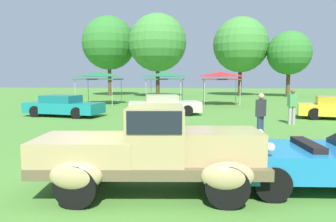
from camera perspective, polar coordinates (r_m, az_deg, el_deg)
name	(u,v)px	position (r m, az deg, el deg)	size (l,w,h in m)	color
ground_plane	(124,185)	(6.73, -8.15, -13.36)	(120.00, 120.00, 0.00)	#4C8433
feature_pickup_truck	(152,149)	(6.06, -2.93, -6.97)	(4.52, 2.10, 1.70)	brown
neighbor_convertible	(334,160)	(7.21, 28.15, -7.90)	(4.49, 1.96, 1.40)	#1E7AB7
show_car_teal	(63,106)	(18.99, -18.69, 0.88)	(4.74, 2.53, 1.22)	teal
show_car_cream	(164,105)	(18.71, -0.72, 1.12)	(4.52, 2.47, 1.22)	beige
show_car_yellow	(336,108)	(19.07, 28.46, 0.47)	(4.18, 2.58, 1.22)	yellow
spectator_near_truck	(292,105)	(16.07, 21.82, 0.98)	(0.45, 0.35, 1.69)	#9E998E
spectator_between_cars	(261,115)	(11.61, 16.63, -0.67)	(0.42, 0.47, 1.69)	#283351
canopy_tent_left_field	(99,75)	(26.81, -12.53, 6.40)	(3.35, 3.35, 2.71)	#B7B7BC
canopy_tent_center_field	(165,75)	(26.98, -0.55, 6.55)	(3.19, 3.19, 2.71)	#B7B7BC
canopy_tent_right_field	(221,75)	(25.80, 9.71, 6.48)	(3.05, 3.05, 2.71)	#B7B7BC
treeline_far_left	(109,43)	(39.90, -10.79, 12.13)	(6.55, 6.55, 9.76)	brown
treeline_mid_left	(158,43)	(36.07, -1.93, 12.39)	(6.53, 6.53, 9.44)	#47331E
treeline_center	(241,45)	(39.77, 13.19, 11.73)	(6.70, 6.70, 9.57)	#47331E
treeline_mid_right	(289,53)	(39.20, 21.34, 9.87)	(5.05, 5.05, 7.61)	brown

